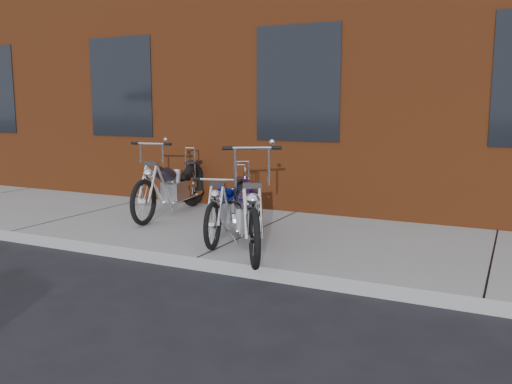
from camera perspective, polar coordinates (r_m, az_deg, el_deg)
The scene contains 6 objects.
ground at distance 6.24m, azimuth -6.21°, elevation -8.21°, with size 120.00×120.00×0.00m, color black.
sidewalk at distance 7.48m, azimuth -0.07°, elevation -4.66°, with size 22.00×3.00×0.15m, color gray.
building_brick at distance 13.59m, azimuth 12.71°, elevation 17.89°, with size 22.00×10.00×8.00m, color maroon.
chopper_purple at distance 6.47m, azimuth -0.93°, elevation -2.43°, with size 1.30×1.98×1.27m.
chopper_blue at distance 7.16m, azimuth -2.81°, elevation -1.70°, with size 0.66×1.99×0.88m.
chopper_third at distance 8.65m, azimuth -8.81°, elevation 0.41°, with size 0.57×2.32×1.18m.
Camera 1 is at (3.20, -5.03, 1.83)m, focal length 38.00 mm.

